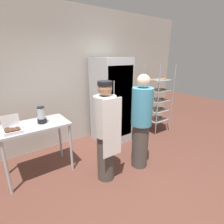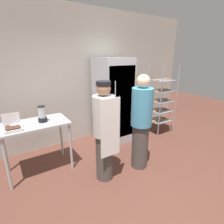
{
  "view_description": "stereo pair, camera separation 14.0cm",
  "coord_description": "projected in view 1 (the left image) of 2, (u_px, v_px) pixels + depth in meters",
  "views": [
    {
      "loc": [
        -1.74,
        -1.59,
        1.99
      ],
      "look_at": [
        0.0,
        0.81,
        1.02
      ],
      "focal_mm": 28.0,
      "sensor_mm": 36.0,
      "label": 1
    },
    {
      "loc": [
        -1.63,
        -1.67,
        1.99
      ],
      "look_at": [
        0.0,
        0.81,
        1.02
      ],
      "focal_mm": 28.0,
      "sensor_mm": 36.0,
      "label": 2
    }
  ],
  "objects": [
    {
      "name": "refrigerator",
      "position": [
        111.0,
        101.0,
        4.08
      ],
      "size": [
        0.73,
        0.76,
        1.95
      ],
      "color": "#ADAFB5",
      "rests_on": "ground_plane"
    },
    {
      "name": "prep_counter",
      "position": [
        35.0,
        131.0,
        2.89
      ],
      "size": [
        1.07,
        0.62,
        0.91
      ],
      "color": "#ADAFB5",
      "rests_on": "ground_plane"
    },
    {
      "name": "blender_pitcher",
      "position": [
        42.0,
        116.0,
        2.88
      ],
      "size": [
        0.15,
        0.15,
        0.28
      ],
      "color": "black",
      "rests_on": "prep_counter"
    },
    {
      "name": "person_customer",
      "position": [
        141.0,
        122.0,
        3.07
      ],
      "size": [
        0.36,
        0.36,
        1.7
      ],
      "color": "#47423D",
      "rests_on": "ground_plane"
    },
    {
      "name": "baking_rack",
      "position": [
        158.0,
        101.0,
        4.56
      ],
      "size": [
        0.6,
        0.5,
        1.78
      ],
      "color": "#93969B",
      "rests_on": "ground_plane"
    },
    {
      "name": "back_wall",
      "position": [
        77.0,
        77.0,
        4.01
      ],
      "size": [
        6.4,
        0.12,
        3.01
      ],
      "primitive_type": "cube",
      "color": "#ADA89E",
      "rests_on": "ground_plane"
    },
    {
      "name": "ground_plane",
      "position": [
        141.0,
        185.0,
        2.81
      ],
      "size": [
        14.0,
        14.0,
        0.0
      ],
      "primitive_type": "plane",
      "color": "brown"
    },
    {
      "name": "donut_box",
      "position": [
        12.0,
        130.0,
        2.52
      ],
      "size": [
        0.24,
        0.21,
        0.25
      ],
      "color": "white",
      "rests_on": "prep_counter"
    },
    {
      "name": "person_baker",
      "position": [
        106.0,
        132.0,
        2.73
      ],
      "size": [
        0.35,
        0.37,
        1.64
      ],
      "color": "#47423D",
      "rests_on": "ground_plane"
    }
  ]
}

